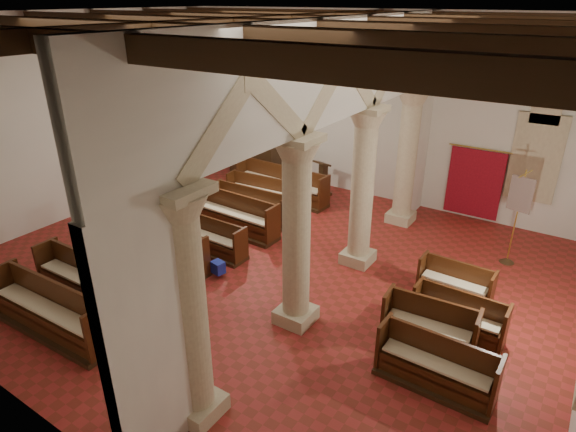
# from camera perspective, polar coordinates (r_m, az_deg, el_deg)

# --- Properties ---
(floor) EXTENTS (14.00, 14.00, 0.00)m
(floor) POSITION_cam_1_polar(r_m,az_deg,el_deg) (12.43, -2.37, -6.04)
(floor) COLOR maroon
(floor) RESTS_ON ground
(ceiling) EXTENTS (14.00, 14.00, 0.00)m
(ceiling) POSITION_cam_1_polar(r_m,az_deg,el_deg) (10.70, -2.97, 22.81)
(ceiling) COLOR black
(ceiling) RESTS_ON wall_back
(wall_back) EXTENTS (14.00, 0.02, 6.00)m
(wall_back) POSITION_cam_1_polar(r_m,az_deg,el_deg) (16.28, 10.11, 12.43)
(wall_back) COLOR beige
(wall_back) RESTS_ON floor
(wall_front) EXTENTS (14.00, 0.02, 6.00)m
(wall_front) POSITION_cam_1_polar(r_m,az_deg,el_deg) (7.60, -30.24, -5.02)
(wall_front) COLOR beige
(wall_front) RESTS_ON floor
(wall_left) EXTENTS (0.02, 12.00, 6.00)m
(wall_left) POSITION_cam_1_polar(r_m,az_deg,el_deg) (16.21, -23.52, 10.75)
(wall_left) COLOR beige
(wall_left) RESTS_ON floor
(ceiling_beams) EXTENTS (13.80, 11.80, 0.30)m
(ceiling_beams) POSITION_cam_1_polar(r_m,az_deg,el_deg) (10.71, -2.95, 21.84)
(ceiling_beams) COLOR black
(ceiling_beams) RESTS_ON wall_back
(arcade) EXTENTS (0.90, 11.90, 6.00)m
(arcade) POSITION_cam_1_polar(r_m,az_deg,el_deg) (10.13, 5.68, 8.63)
(arcade) COLOR #C7BB94
(arcade) RESTS_ON floor
(window_back) EXTENTS (1.00, 0.03, 2.20)m
(window_back) POSITION_cam_1_polar(r_m,az_deg,el_deg) (15.24, 27.31, 6.12)
(window_back) COLOR #39826D
(window_back) RESTS_ON wall_back
(pipe_organ) EXTENTS (2.10, 0.85, 4.40)m
(pipe_organ) POSITION_cam_1_polar(r_m,az_deg,el_deg) (18.47, -3.90, 8.97)
(pipe_organ) COLOR black
(pipe_organ) RESTS_ON floor
(lectern) EXTENTS (0.61, 0.63, 1.29)m
(lectern) POSITION_cam_1_polar(r_m,az_deg,el_deg) (16.65, 4.15, 4.15)
(lectern) COLOR #361F11
(lectern) RESTS_ON floor
(dossal_curtain) EXTENTS (1.80, 0.07, 2.17)m
(dossal_curtain) POSITION_cam_1_polar(r_m,az_deg,el_deg) (15.70, 21.22, 3.67)
(dossal_curtain) COLOR maroon
(dossal_curtain) RESTS_ON floor
(processional_banner) EXTENTS (0.57, 0.73, 2.55)m
(processional_banner) POSITION_cam_1_polar(r_m,az_deg,el_deg) (13.51, 25.07, -1.96)
(processional_banner) COLOR black
(processional_banner) RESTS_ON floor
(hymnal_box_a) EXTENTS (0.44, 0.40, 0.35)m
(hymnal_box_a) POSITION_cam_1_polar(r_m,az_deg,el_deg) (10.58, -23.12, -12.64)
(hymnal_box_a) COLOR navy
(hymnal_box_a) RESTS_ON floor
(hymnal_box_b) EXTENTS (0.44, 0.40, 0.37)m
(hymnal_box_b) POSITION_cam_1_polar(r_m,az_deg,el_deg) (10.84, -12.63, -9.99)
(hymnal_box_b) COLOR navy
(hymnal_box_b) RESTS_ON floor
(hymnal_box_c) EXTENTS (0.35, 0.30, 0.31)m
(hymnal_box_c) POSITION_cam_1_polar(r_m,az_deg,el_deg) (12.03, -8.29, -6.03)
(hymnal_box_c) COLOR #163599
(hymnal_box_c) RESTS_ON floor
(tube_heater_a) EXTENTS (1.10, 0.57, 0.11)m
(tube_heater_a) POSITION_cam_1_polar(r_m,az_deg,el_deg) (11.60, -25.82, -10.34)
(tube_heater_a) COLOR white
(tube_heater_a) RESTS_ON floor
(tube_heater_b) EXTENTS (1.07, 0.50, 0.11)m
(tube_heater_b) POSITION_cam_1_polar(r_m,az_deg,el_deg) (11.68, -23.99, -9.71)
(tube_heater_b) COLOR white
(tube_heater_b) RESTS_ON floor
(nave_pew_0) EXTENTS (3.14, 0.86, 1.14)m
(nave_pew_0) POSITION_cam_1_polar(r_m,az_deg,el_deg) (11.11, -26.18, -10.70)
(nave_pew_0) COLOR black
(nave_pew_0) RESTS_ON floor
(nave_pew_1) EXTENTS (3.35, 0.79, 1.11)m
(nave_pew_1) POSITION_cam_1_polar(r_m,az_deg,el_deg) (11.69, -22.00, -8.10)
(nave_pew_1) COLOR black
(nave_pew_1) RESTS_ON floor
(nave_pew_2) EXTENTS (2.84, 0.80, 1.00)m
(nave_pew_2) POSITION_cam_1_polar(r_m,az_deg,el_deg) (12.30, -17.62, -5.89)
(nave_pew_2) COLOR black
(nave_pew_2) RESTS_ON floor
(nave_pew_3) EXTENTS (3.24, 0.88, 1.10)m
(nave_pew_3) POSITION_cam_1_polar(r_m,az_deg,el_deg) (12.91, -15.26, -3.87)
(nave_pew_3) COLOR black
(nave_pew_3) RESTS_ON floor
(nave_pew_4) EXTENTS (2.98, 0.67, 0.96)m
(nave_pew_4) POSITION_cam_1_polar(r_m,az_deg,el_deg) (13.35, -10.47, -2.61)
(nave_pew_4) COLOR black
(nave_pew_4) RESTS_ON floor
(nave_pew_5) EXTENTS (2.82, 0.83, 1.12)m
(nave_pew_5) POSITION_cam_1_polar(r_m,az_deg,el_deg) (14.15, -6.25, -0.46)
(nave_pew_5) COLOR black
(nave_pew_5) RESTS_ON floor
(nave_pew_6) EXTENTS (2.73, 0.72, 0.97)m
(nave_pew_6) POSITION_cam_1_polar(r_m,az_deg,el_deg) (14.97, -4.49, 0.85)
(nave_pew_6) COLOR black
(nave_pew_6) RESTS_ON floor
(nave_pew_7) EXTENTS (2.52, 0.80, 0.96)m
(nave_pew_7) POSITION_cam_1_polar(r_m,az_deg,el_deg) (15.94, -3.13, 2.40)
(nave_pew_7) COLOR black
(nave_pew_7) RESTS_ON floor
(nave_pew_8) EXTENTS (3.53, 0.90, 1.13)m
(nave_pew_8) POSITION_cam_1_polar(r_m,az_deg,el_deg) (16.42, -0.84, 3.32)
(nave_pew_8) COLOR black
(nave_pew_8) RESTS_ON floor
(aisle_pew_0) EXTENTS (2.08, 0.71, 1.01)m
(aisle_pew_0) POSITION_cam_1_polar(r_m,az_deg,el_deg) (9.24, 17.02, -17.18)
(aisle_pew_0) COLOR black
(aisle_pew_0) RESTS_ON floor
(aisle_pew_1) EXTENTS (1.82, 0.82, 1.06)m
(aisle_pew_1) POSITION_cam_1_polar(r_m,az_deg,el_deg) (10.02, 16.27, -13.15)
(aisle_pew_1) COLOR black
(aisle_pew_1) RESTS_ON floor
(aisle_pew_2) EXTENTS (1.83, 0.68, 0.98)m
(aisle_pew_2) POSITION_cam_1_polar(r_m,az_deg,el_deg) (10.53, 19.44, -11.79)
(aisle_pew_2) COLOR black
(aisle_pew_2) RESTS_ON floor
(aisle_pew_3) EXTENTS (1.64, 0.67, 0.95)m
(aisle_pew_3) POSITION_cam_1_polar(r_m,az_deg,el_deg) (11.60, 19.09, -8.14)
(aisle_pew_3) COLOR black
(aisle_pew_3) RESTS_ON floor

